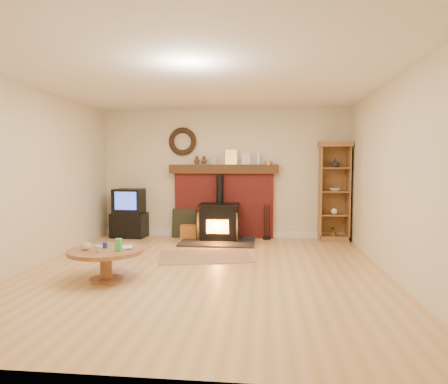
# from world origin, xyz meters

# --- Properties ---
(ground) EXTENTS (5.50, 5.50, 0.00)m
(ground) POSITION_xyz_m (0.00, 0.00, 0.00)
(ground) COLOR tan
(ground) RESTS_ON ground
(room_shell) EXTENTS (5.02, 5.52, 2.61)m
(room_shell) POSITION_xyz_m (-0.02, 0.09, 1.72)
(room_shell) COLOR beige
(room_shell) RESTS_ON ground
(chimney_breast) EXTENTS (2.20, 0.22, 1.78)m
(chimney_breast) POSITION_xyz_m (0.00, 2.67, 0.80)
(chimney_breast) COLOR maroon
(chimney_breast) RESTS_ON ground
(wood_stove) EXTENTS (1.40, 1.00, 1.28)m
(wood_stove) POSITION_xyz_m (-0.05, 2.27, 0.35)
(wood_stove) COLOR black
(wood_stove) RESTS_ON ground
(area_rug) EXTENTS (1.63, 1.29, 0.01)m
(area_rug) POSITION_xyz_m (-0.12, 0.90, 0.01)
(area_rug) COLOR brown
(area_rug) RESTS_ON ground
(tv_unit) EXTENTS (0.70, 0.51, 0.99)m
(tv_unit) POSITION_xyz_m (-1.92, 2.47, 0.47)
(tv_unit) COLOR black
(tv_unit) RESTS_ON ground
(curio_cabinet) EXTENTS (0.62, 0.44, 1.92)m
(curio_cabinet) POSITION_xyz_m (2.17, 2.55, 0.96)
(curio_cabinet) COLOR brown
(curio_cabinet) RESTS_ON ground
(firelog_box) EXTENTS (0.46, 0.31, 0.28)m
(firelog_box) POSITION_xyz_m (-0.61, 2.40, 0.14)
(firelog_box) COLOR gold
(firelog_box) RESTS_ON ground
(leaning_painting) EXTENTS (0.49, 0.13, 0.58)m
(leaning_painting) POSITION_xyz_m (-0.80, 2.55, 0.29)
(leaning_painting) COLOR black
(leaning_painting) RESTS_ON ground
(fire_tools) EXTENTS (0.16, 0.16, 0.70)m
(fire_tools) POSITION_xyz_m (0.87, 2.50, 0.13)
(fire_tools) COLOR black
(fire_tools) RESTS_ON ground
(coffee_table) EXTENTS (0.95, 0.95, 0.57)m
(coffee_table) POSITION_xyz_m (-1.19, -0.52, 0.33)
(coffee_table) COLOR brown
(coffee_table) RESTS_ON ground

